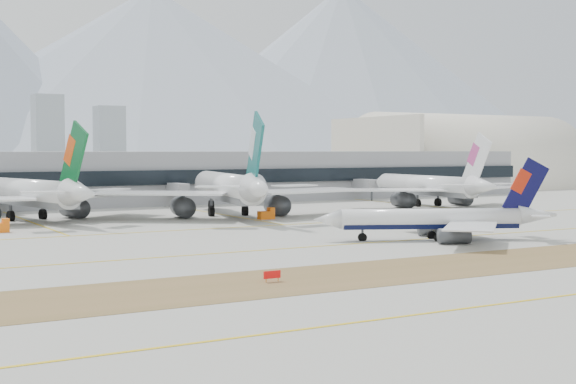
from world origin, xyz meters
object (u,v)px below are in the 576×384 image
widebody_eva (29,194)px  widebody_cathay (229,189)px  terminal (106,177)px  taxiing_airliner (439,220)px  widebody_china_air (430,187)px  hangar (463,188)px

widebody_eva → widebody_cathay: bearing=-117.4°
widebody_cathay → terminal: (-11.40, 59.55, 1.20)m
taxiing_airliner → widebody_cathay: size_ratio=0.62×
taxiing_airliner → widebody_china_air: size_ratio=0.72×
hangar → taxiing_airliner: bearing=-133.1°
widebody_china_air → terminal: widebody_china_air is taller
widebody_cathay → hangar: (143.16, 79.71, -6.17)m
hangar → widebody_china_air: bearing=-136.4°
widebody_china_air → hangar: 112.46m
widebody_china_air → widebody_eva: bearing=88.7°
widebody_eva → hangar: hangar is taller
widebody_cathay → widebody_china_air: (61.78, 2.28, -0.95)m
widebody_cathay → hangar: bearing=-48.8°
widebody_china_air → hangar: size_ratio=0.62×
taxiing_airliner → widebody_cathay: (-9.99, 62.75, 2.83)m
taxiing_airliner → widebody_china_air: bearing=-104.6°
widebody_eva → taxiing_airliner: bearing=-157.0°
widebody_cathay → terminal: widebody_cathay is taller
taxiing_airliner → widebody_cathay: 63.61m
taxiing_airliner → terminal: 124.23m
widebody_china_air → terminal: 92.95m
widebody_eva → widebody_china_air: 105.34m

